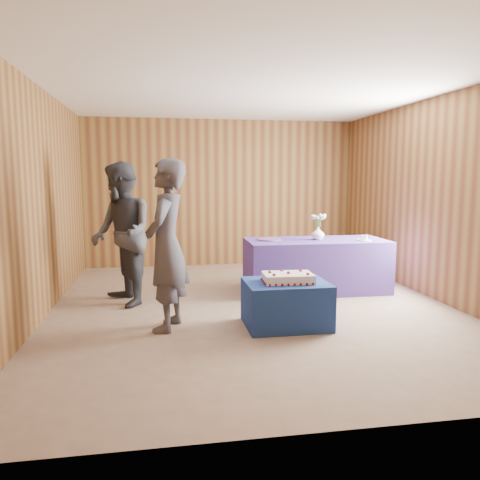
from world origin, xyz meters
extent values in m
plane|color=gray|center=(0.00, 0.00, 0.00)|extent=(6.00, 6.00, 0.00)
cube|color=brown|center=(0.00, 3.00, 1.35)|extent=(5.00, 0.04, 2.70)
cube|color=brown|center=(0.00, -3.00, 1.35)|extent=(5.00, 0.04, 2.70)
cube|color=brown|center=(-2.50, 0.00, 1.35)|extent=(0.04, 6.00, 2.70)
cube|color=brown|center=(2.50, 0.00, 1.35)|extent=(0.04, 6.00, 2.70)
cube|color=white|center=(0.00, 0.00, 2.70)|extent=(5.00, 6.00, 0.04)
cube|color=navy|center=(0.22, -0.83, 0.25)|extent=(0.90, 0.70, 0.50)
cube|color=#4B348F|center=(1.07, 0.68, 0.38)|extent=(2.01, 0.93, 0.75)
cube|color=silver|center=(0.23, -0.85, 0.55)|extent=(0.55, 0.38, 0.10)
sphere|color=maroon|center=(-0.05, -1.01, 0.51)|extent=(0.03, 0.03, 0.03)
sphere|color=maroon|center=(0.48, -1.04, 0.51)|extent=(0.03, 0.03, 0.03)
sphere|color=maroon|center=(-0.03, -0.66, 0.51)|extent=(0.03, 0.03, 0.03)
sphere|color=maroon|center=(0.50, -0.69, 0.51)|extent=(0.03, 0.03, 0.03)
sphere|color=maroon|center=(0.06, -0.93, 0.61)|extent=(0.03, 0.03, 0.03)
cone|color=#164F12|center=(0.09, -0.93, 0.60)|extent=(0.01, 0.02, 0.02)
sphere|color=maroon|center=(0.37, -0.78, 0.61)|extent=(0.03, 0.03, 0.03)
cone|color=#164F12|center=(0.40, -0.78, 0.60)|extent=(0.01, 0.02, 0.02)
sphere|color=maroon|center=(0.23, -0.85, 0.61)|extent=(0.03, 0.03, 0.03)
cone|color=#164F12|center=(0.25, -0.85, 0.60)|extent=(0.01, 0.02, 0.02)
imported|color=white|center=(1.09, 0.67, 0.84)|extent=(0.20, 0.20, 0.19)
cylinder|color=#2E6026|center=(1.13, 0.67, 1.01)|extent=(0.01, 0.01, 0.15)
sphere|color=#CBACDF|center=(1.18, 0.67, 1.08)|extent=(0.05, 0.05, 0.05)
cylinder|color=#2E6026|center=(1.12, 0.69, 1.01)|extent=(0.01, 0.01, 0.15)
sphere|color=silver|center=(1.17, 0.72, 1.08)|extent=(0.05, 0.05, 0.05)
cylinder|color=#2E6026|center=(1.11, 0.70, 1.01)|extent=(0.01, 0.01, 0.15)
sphere|color=#CBACDF|center=(1.14, 0.75, 1.08)|extent=(0.05, 0.05, 0.05)
cylinder|color=#2E6026|center=(1.09, 0.71, 1.01)|extent=(0.01, 0.01, 0.15)
sphere|color=silver|center=(1.09, 0.76, 1.08)|extent=(0.05, 0.05, 0.05)
cylinder|color=#2E6026|center=(1.07, 0.70, 1.01)|extent=(0.01, 0.01, 0.15)
sphere|color=#CBACDF|center=(1.05, 0.75, 1.08)|extent=(0.05, 0.05, 0.05)
cylinder|color=#2E6026|center=(1.06, 0.69, 1.01)|extent=(0.01, 0.01, 0.15)
sphere|color=silver|center=(1.02, 0.72, 1.08)|extent=(0.05, 0.05, 0.05)
cylinder|color=#2E6026|center=(1.06, 0.67, 1.01)|extent=(0.01, 0.01, 0.15)
sphere|color=#CBACDF|center=(1.00, 0.67, 1.08)|extent=(0.05, 0.05, 0.05)
cylinder|color=#2E6026|center=(1.06, 0.65, 1.01)|extent=(0.01, 0.01, 0.15)
sphere|color=silver|center=(1.02, 0.63, 1.08)|extent=(0.05, 0.05, 0.05)
cylinder|color=#2E6026|center=(1.07, 0.64, 1.01)|extent=(0.01, 0.01, 0.15)
sphere|color=#CBACDF|center=(1.05, 0.59, 1.08)|extent=(0.05, 0.05, 0.05)
cylinder|color=#2E6026|center=(1.09, 0.64, 1.01)|extent=(0.01, 0.01, 0.15)
sphere|color=silver|center=(1.09, 0.58, 1.08)|extent=(0.05, 0.05, 0.05)
cylinder|color=#2E6026|center=(1.11, 0.64, 1.01)|extent=(0.01, 0.01, 0.15)
sphere|color=#CBACDF|center=(1.14, 0.59, 1.08)|extent=(0.05, 0.05, 0.05)
cylinder|color=#2E6026|center=(1.12, 0.65, 1.01)|extent=(0.01, 0.01, 0.15)
sphere|color=silver|center=(1.17, 0.63, 1.08)|extent=(0.05, 0.05, 0.05)
cylinder|color=#6B4A94|center=(0.39, 0.75, 0.76)|extent=(0.41, 0.41, 0.02)
cylinder|color=silver|center=(1.72, 0.48, 0.76)|extent=(0.27, 0.27, 0.01)
cube|color=silver|center=(1.72, 0.48, 0.79)|extent=(0.09, 0.09, 0.06)
sphere|color=maroon|center=(1.72, 0.46, 0.84)|extent=(0.02, 0.02, 0.02)
cube|color=silver|center=(1.74, 0.37, 0.75)|extent=(0.26, 0.07, 0.00)
imported|color=#3E3D48|center=(-1.07, -0.70, 0.92)|extent=(0.62, 0.77, 1.84)
imported|color=#33343D|center=(-1.62, 0.38, 0.92)|extent=(0.98, 1.09, 1.84)
camera|label=1|loc=(-1.14, -5.70, 1.63)|focal=35.00mm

